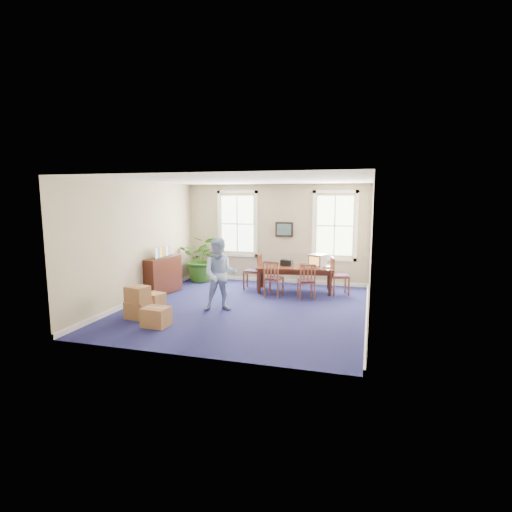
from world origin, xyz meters
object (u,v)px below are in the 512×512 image
(man, at_px, (220,275))
(potted_plant, at_px, (203,259))
(chair_near_left, at_px, (274,278))
(crt_tv, at_px, (318,261))
(credenza, at_px, (163,276))
(cardboard_boxes, at_px, (148,301))
(conference_table, at_px, (295,279))

(man, distance_m, potted_plant, 3.55)
(chair_near_left, relative_size, potted_plant, 0.68)
(crt_tv, relative_size, chair_near_left, 0.44)
(chair_near_left, xyz_separation_m, man, (-0.94, -1.73, 0.39))
(man, bearing_deg, credenza, 134.64)
(chair_near_left, height_order, cardboard_boxes, chair_near_left)
(credenza, xyz_separation_m, potted_plant, (0.40, 1.92, 0.24))
(chair_near_left, xyz_separation_m, potted_plant, (-2.74, 1.32, 0.25))
(potted_plant, height_order, cardboard_boxes, potted_plant)
(chair_near_left, bearing_deg, conference_table, -112.22)
(crt_tv, distance_m, credenza, 4.51)
(conference_table, distance_m, man, 2.90)
(crt_tv, xyz_separation_m, cardboard_boxes, (-3.46, -3.58, -0.55))
(crt_tv, relative_size, potted_plant, 0.30)
(conference_table, height_order, crt_tv, crt_tv)
(crt_tv, distance_m, potted_plant, 3.90)
(crt_tv, height_order, potted_plant, potted_plant)
(conference_table, height_order, cardboard_boxes, cardboard_boxes)
(conference_table, distance_m, cardboard_boxes, 4.51)
(chair_near_left, bearing_deg, cardboard_boxes, 58.40)
(conference_table, relative_size, man, 1.23)
(potted_plant, bearing_deg, man, -59.45)
(potted_plant, relative_size, cardboard_boxes, 1.10)
(potted_plant, bearing_deg, conference_table, -9.97)
(chair_near_left, height_order, potted_plant, potted_plant)
(man, height_order, cardboard_boxes, man)
(potted_plant, xyz_separation_m, cardboard_boxes, (0.39, -4.09, -0.37))
(conference_table, xyz_separation_m, man, (-1.40, -2.49, 0.53))
(crt_tv, height_order, cardboard_boxes, crt_tv)
(man, distance_m, cardboard_boxes, 1.82)
(credenza, bearing_deg, cardboard_boxes, -61.66)
(conference_table, xyz_separation_m, cardboard_boxes, (-2.81, -3.53, 0.02))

